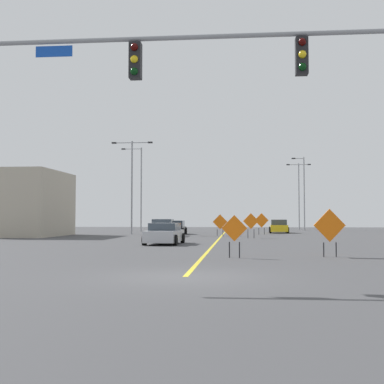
# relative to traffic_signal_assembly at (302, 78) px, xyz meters

# --- Properties ---
(ground) EXTENTS (140.04, 140.04, 0.00)m
(ground) POSITION_rel_traffic_signal_assembly_xyz_m (-3.26, 0.01, -5.55)
(ground) COLOR #444447
(road_centre_stripe) EXTENTS (0.16, 77.80, 0.01)m
(road_centre_stripe) POSITION_rel_traffic_signal_assembly_xyz_m (-3.26, 38.91, -5.55)
(road_centre_stripe) COLOR yellow
(road_centre_stripe) RESTS_ON ground
(traffic_signal_assembly) EXTENTS (14.27, 0.44, 7.48)m
(traffic_signal_assembly) POSITION_rel_traffic_signal_assembly_xyz_m (0.00, 0.00, 0.00)
(traffic_signal_assembly) COLOR gray
(traffic_signal_assembly) RESTS_ON ground
(street_lamp_near_left) EXTENTS (1.57, 0.24, 9.06)m
(street_lamp_near_left) POSITION_rel_traffic_signal_assembly_xyz_m (6.22, 49.05, -0.63)
(street_lamp_near_left) COLOR gray
(street_lamp_near_left) RESTS_ON ground
(street_lamp_near_right) EXTENTS (2.43, 0.24, 9.82)m
(street_lamp_near_right) POSITION_rel_traffic_signal_assembly_xyz_m (-13.25, 44.13, -0.16)
(street_lamp_near_right) COLOR gray
(street_lamp_near_right) RESTS_ON ground
(street_lamp_mid_left) EXTENTS (4.03, 0.24, 9.07)m
(street_lamp_mid_left) POSITION_rel_traffic_signal_assembly_xyz_m (-12.07, 34.17, -0.21)
(street_lamp_mid_left) COLOR gray
(street_lamp_mid_left) RESTS_ON ground
(street_lamp_far_left) EXTENTS (3.23, 0.24, 8.83)m
(street_lamp_far_left) POSITION_rel_traffic_signal_assembly_xyz_m (6.30, 54.35, -0.40)
(street_lamp_far_left) COLOR gray
(street_lamp_far_left) RESTS_ON ground
(construction_sign_left_lane) EXTENTS (1.32, 0.21, 1.91)m
(construction_sign_left_lane) POSITION_rel_traffic_signal_assembly_xyz_m (-3.40, 31.04, -4.38)
(construction_sign_left_lane) COLOR orange
(construction_sign_left_lane) RESTS_ON ground
(construction_sign_left_shoulder) EXTENTS (1.23, 0.28, 1.98)m
(construction_sign_left_shoulder) POSITION_rel_traffic_signal_assembly_xyz_m (-0.79, 26.12, -4.30)
(construction_sign_left_shoulder) COLOR orange
(construction_sign_left_shoulder) RESTS_ON ground
(construction_sign_median_far) EXTENTS (1.37, 0.32, 2.02)m
(construction_sign_median_far) POSITION_rel_traffic_signal_assembly_xyz_m (2.05, 7.63, -4.30)
(construction_sign_median_far) COLOR orange
(construction_sign_median_far) RESTS_ON ground
(construction_sign_right_shoulder) EXTENTS (1.36, 0.30, 2.04)m
(construction_sign_right_shoulder) POSITION_rel_traffic_signal_assembly_xyz_m (0.43, 34.76, -4.28)
(construction_sign_right_shoulder) COLOR orange
(construction_sign_right_shoulder) RESTS_ON ground
(construction_sign_right_lane) EXTENTS (1.06, 0.28, 1.75)m
(construction_sign_right_lane) POSITION_rel_traffic_signal_assembly_xyz_m (-1.94, 6.75, -4.45)
(construction_sign_right_lane) COLOR orange
(construction_sign_right_lane) RESTS_ON ground
(car_silver_near) EXTENTS (2.19, 4.35, 1.30)m
(car_silver_near) POSITION_rel_traffic_signal_assembly_xyz_m (-6.33, 16.95, -4.92)
(car_silver_near) COLOR #B7BABF
(car_silver_near) RESTS_ON ground
(car_white_far) EXTENTS (2.13, 3.94, 1.49)m
(car_white_far) POSITION_rel_traffic_signal_assembly_xyz_m (-8.29, 29.25, -4.85)
(car_white_far) COLOR white
(car_white_far) RESTS_ON ground
(car_yellow_approaching) EXTENTS (2.12, 3.99, 1.40)m
(car_yellow_approaching) POSITION_rel_traffic_signal_assembly_xyz_m (2.44, 39.66, -4.90)
(car_yellow_approaching) COLOR gold
(car_yellow_approaching) RESTS_ON ground
(car_black_passing) EXTENTS (2.06, 4.58, 1.33)m
(car_black_passing) POSITION_rel_traffic_signal_assembly_xyz_m (-7.87, 34.65, -4.93)
(car_black_passing) COLOR black
(car_black_passing) RESTS_ON ground
(roadside_building_west) EXTENTS (6.15, 8.54, 5.70)m
(roadside_building_west) POSITION_rel_traffic_signal_assembly_xyz_m (-20.43, 29.00, -2.70)
(roadside_building_west) COLOR #B2A893
(roadside_building_west) RESTS_ON ground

